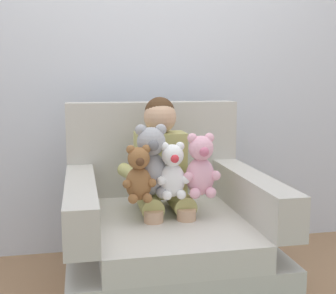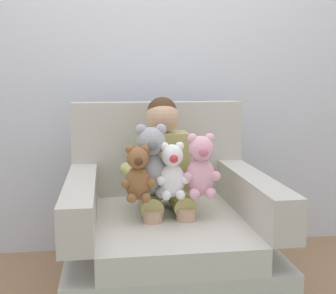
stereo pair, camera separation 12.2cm
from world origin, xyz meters
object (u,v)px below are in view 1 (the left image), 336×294
plush_pink (201,167)px  plush_brown (139,175)px  armchair (165,239)px  seated_child (163,170)px  plush_grey (151,163)px  plush_white (173,172)px

plush_pink → plush_brown: plush_pink is taller
armchair → seated_child: 0.36m
plush_grey → plush_white: 0.11m
plush_grey → plush_white: plush_grey is taller
armchair → plush_pink: armchair is taller
armchair → seated_child: (-0.01, 0.05, 0.36)m
plush_pink → plush_brown: bearing=179.5°
armchair → plush_white: 0.40m
armchair → plush_white: armchair is taller
plush_pink → seated_child: bearing=126.5°
armchair → plush_white: bearing=-85.1°
armchair → plush_brown: (-0.15, -0.15, 0.38)m
plush_white → armchair: bearing=79.4°
plush_grey → seated_child: bearing=40.3°
plush_white → plush_brown: plush_white is taller
plush_grey → plush_pink: (0.23, -0.04, -0.02)m
seated_child → plush_grey: size_ratio=2.34×
seated_child → plush_pink: bearing=-53.4°
seated_child → plush_grey: (-0.08, -0.12, 0.06)m
plush_pink → plush_white: 0.14m
armchair → plush_brown: armchair is taller
armchair → seated_child: size_ratio=1.24×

